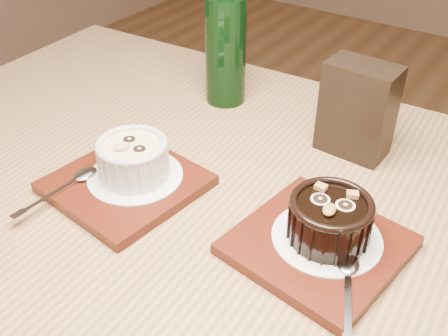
% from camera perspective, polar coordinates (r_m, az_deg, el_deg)
% --- Properties ---
extents(table, '(1.24, 0.86, 0.75)m').
position_cam_1_polar(table, '(0.75, -0.17, -9.26)').
color(table, olive).
rests_on(table, ground).
extents(tray_left, '(0.20, 0.20, 0.01)m').
position_cam_1_polar(tray_left, '(0.73, -10.59, -1.68)').
color(tray_left, '#4E180D').
rests_on(tray_left, table).
extents(doily_left, '(0.13, 0.13, 0.00)m').
position_cam_1_polar(doily_left, '(0.73, -9.63, -0.83)').
color(doily_left, white).
rests_on(doily_left, tray_left).
extents(ramekin_white, '(0.10, 0.10, 0.06)m').
position_cam_1_polar(ramekin_white, '(0.71, -9.87, 1.14)').
color(ramekin_white, silver).
rests_on(ramekin_white, doily_left).
extents(spoon_left, '(0.03, 0.14, 0.01)m').
position_cam_1_polar(spoon_left, '(0.72, -17.01, -1.91)').
color(spoon_left, silver).
rests_on(spoon_left, tray_left).
extents(tray_right, '(0.20, 0.20, 0.01)m').
position_cam_1_polar(tray_right, '(0.64, 10.19, -8.26)').
color(tray_right, '#4E180D').
rests_on(tray_right, table).
extents(doily_right, '(0.13, 0.13, 0.00)m').
position_cam_1_polar(doily_right, '(0.63, 11.12, -7.41)').
color(doily_right, white).
rests_on(doily_right, tray_right).
extents(ramekin_dark, '(0.10, 0.10, 0.06)m').
position_cam_1_polar(ramekin_dark, '(0.61, 11.45, -5.31)').
color(ramekin_dark, black).
rests_on(ramekin_dark, doily_right).
extents(spoon_right, '(0.08, 0.13, 0.01)m').
position_cam_1_polar(spoon_right, '(0.58, 13.35, -12.44)').
color(spoon_right, silver).
rests_on(spoon_right, tray_right).
extents(condiment_stand, '(0.10, 0.07, 0.14)m').
position_cam_1_polar(condiment_stand, '(0.78, 14.33, 6.17)').
color(condiment_stand, black).
rests_on(condiment_stand, table).
extents(green_bottle, '(0.07, 0.07, 0.26)m').
position_cam_1_polar(green_bottle, '(0.89, 0.18, 13.14)').
color(green_bottle, black).
rests_on(green_bottle, table).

